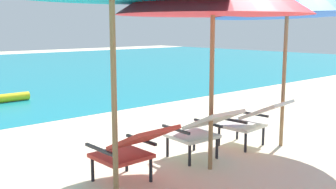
{
  "coord_description": "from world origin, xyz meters",
  "views": [
    {
      "loc": [
        -3.31,
        -3.31,
        1.59
      ],
      "look_at": [
        0.0,
        0.44,
        0.75
      ],
      "focal_mm": 42.79,
      "sensor_mm": 36.0,
      "label": 1
    }
  ],
  "objects": [
    {
      "name": "ground_plane",
      "position": [
        0.0,
        4.0,
        0.0
      ],
      "size": [
        40.0,
        40.0,
        0.0
      ],
      "primitive_type": "plane",
      "color": "beige"
    },
    {
      "name": "lounge_chair_left",
      "position": [
        -1.04,
        -0.18,
        0.4
      ],
      "size": [
        0.56,
        0.88,
        0.68
      ],
      "color": "red",
      "rests_on": "ground_plane"
    },
    {
      "name": "lounge_chair_center",
      "position": [
        0.05,
        -0.12,
        0.4
      ],
      "size": [
        0.59,
        0.91,
        0.68
      ],
      "color": "silver",
      "rests_on": "ground_plane"
    },
    {
      "name": "lounge_chair_right",
      "position": [
        0.94,
        -0.19,
        0.4
      ],
      "size": [
        0.61,
        0.92,
        0.68
      ],
      "color": "silver",
      "rests_on": "ground_plane"
    }
  ]
}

